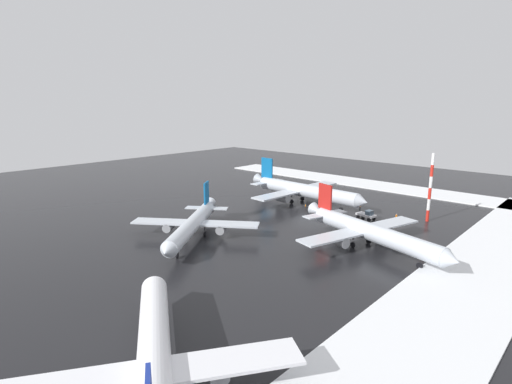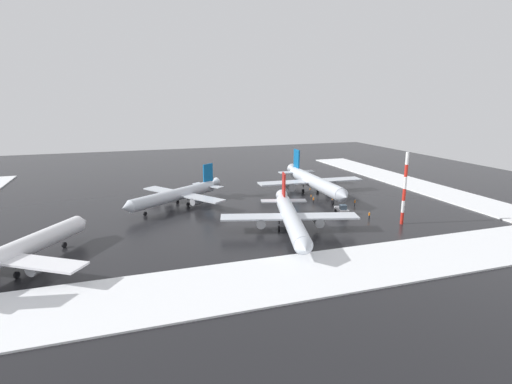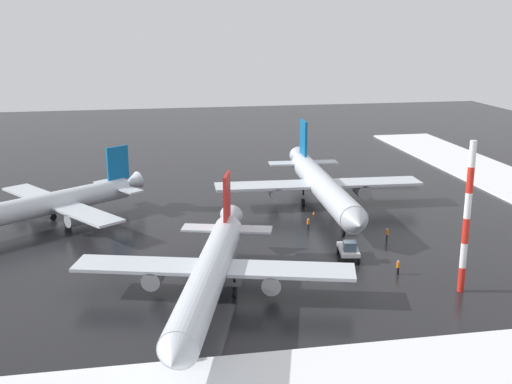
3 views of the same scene
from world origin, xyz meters
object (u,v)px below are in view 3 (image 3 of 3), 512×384
object	(u,v)px
airplane_parked_starboard	(322,186)
ground_crew_by_nose_gear	(308,223)
traffic_cone_near_nose	(322,197)
airplane_parked_portside	(210,273)
airplane_distant_tail	(46,204)
ground_crew_near_tug	(387,233)
traffic_cone_wingtip_side	(314,212)
traffic_cone_mid_line	(351,222)
pushback_tug	(349,249)
ground_crew_mid_apron	(398,267)
antenna_mast	(467,218)

from	to	relation	value
airplane_parked_starboard	ground_crew_by_nose_gear	xyz separation A→B (m)	(-4.52, -9.01, -2.84)
traffic_cone_near_nose	airplane_parked_portside	bearing A→B (deg)	-121.39
airplane_distant_tail	airplane_parked_starboard	bearing A→B (deg)	145.89
ground_crew_near_tug	traffic_cone_wingtip_side	bearing A→B (deg)	154.63
ground_crew_by_nose_gear	traffic_cone_mid_line	world-z (taller)	ground_crew_by_nose_gear
airplane_parked_portside	traffic_cone_near_nose	size ratio (longest dim) A/B	63.38
traffic_cone_mid_line	ground_crew_by_nose_gear	bearing A→B (deg)	-165.43
airplane_parked_portside	ground_crew_by_nose_gear	size ratio (longest dim) A/B	20.38
ground_crew_by_nose_gear	traffic_cone_wingtip_side	world-z (taller)	ground_crew_by_nose_gear
airplane_distant_tail	traffic_cone_wingtip_side	xyz separation A→B (m)	(38.22, -1.13, -2.94)
pushback_tug	traffic_cone_wingtip_side	size ratio (longest dim) A/B	8.93
ground_crew_near_tug	pushback_tug	bearing A→B (deg)	-102.75
airplane_parked_portside	pushback_tug	distance (m)	20.41
airplane_parked_portside	traffic_cone_near_nose	xyz separation A→B (m)	(22.37, 36.67, -3.20)
airplane_distant_tail	pushback_tug	world-z (taller)	airplane_distant_tail
airplane_distant_tail	airplane_parked_portside	size ratio (longest dim) A/B	0.81
airplane_parked_starboard	ground_crew_mid_apron	distance (m)	26.51
pushback_tug	ground_crew_by_nose_gear	size ratio (longest dim) A/B	2.87
antenna_mast	traffic_cone_wingtip_side	size ratio (longest dim) A/B	29.68
airplane_parked_starboard	traffic_cone_mid_line	distance (m)	8.37
pushback_tug	ground_crew_mid_apron	size ratio (longest dim) A/B	2.87
airplane_distant_tail	traffic_cone_wingtip_side	distance (m)	38.35
ground_crew_by_nose_gear	ground_crew_mid_apron	distance (m)	18.29
ground_crew_mid_apron	airplane_distant_tail	bearing A→B (deg)	35.45
airplane_parked_starboard	traffic_cone_wingtip_side	bearing A→B (deg)	-38.75
airplane_parked_portside	traffic_cone_near_nose	world-z (taller)	airplane_parked_portside
ground_crew_near_tug	antenna_mast	xyz separation A→B (m)	(1.65, -16.81, 7.19)
traffic_cone_mid_line	traffic_cone_wingtip_side	world-z (taller)	same
ground_crew_by_nose_gear	ground_crew_mid_apron	size ratio (longest dim) A/B	1.00
airplane_parked_starboard	airplane_distant_tail	size ratio (longest dim) A/B	1.37
pushback_tug	ground_crew_by_nose_gear	xyz separation A→B (m)	(-1.90, 11.70, -0.31)
ground_crew_near_tug	traffic_cone_wingtip_side	size ratio (longest dim) A/B	3.11
traffic_cone_wingtip_side	airplane_distant_tail	bearing A→B (deg)	178.31
airplane_distant_tail	traffic_cone_wingtip_side	bearing A→B (deg)	142.93
ground_crew_near_tug	traffic_cone_mid_line	world-z (taller)	ground_crew_near_tug
airplane_parked_starboard	ground_crew_near_tug	size ratio (longest dim) A/B	22.68
traffic_cone_wingtip_side	traffic_cone_mid_line	bearing A→B (deg)	-52.58
airplane_parked_starboard	ground_crew_by_nose_gear	distance (m)	10.47
traffic_cone_near_nose	traffic_cone_wingtip_side	distance (m)	9.07
airplane_parked_starboard	ground_crew_mid_apron	size ratio (longest dim) A/B	22.68
traffic_cone_mid_line	airplane_distant_tail	bearing A→B (deg)	171.42
airplane_parked_starboard	antenna_mast	distance (m)	32.79
ground_crew_mid_apron	pushback_tug	bearing A→B (deg)	12.46
pushback_tug	traffic_cone_near_nose	bearing A→B (deg)	-179.66
airplane_distant_tail	traffic_cone_near_nose	bearing A→B (deg)	154.29
airplane_parked_starboard	ground_crew_mid_apron	world-z (taller)	airplane_parked_starboard
pushback_tug	ground_crew_by_nose_gear	bearing A→B (deg)	-160.87
airplane_parked_starboard	airplane_distant_tail	world-z (taller)	airplane_parked_starboard
ground_crew_mid_apron	antenna_mast	distance (m)	10.28
airplane_distant_tail	traffic_cone_mid_line	world-z (taller)	airplane_distant_tail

